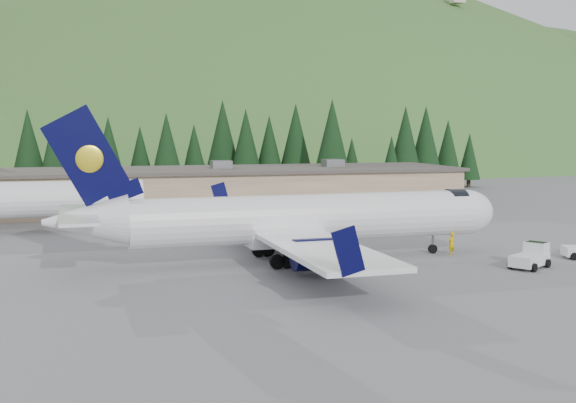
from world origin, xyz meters
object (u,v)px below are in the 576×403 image
(ramp_worker, at_px, (452,244))
(terminal_building, at_px, (182,189))
(baggage_tug_a, at_px, (531,257))
(airliner, at_px, (296,221))

(ramp_worker, bearing_deg, terminal_building, -88.48)
(baggage_tug_a, relative_size, ramp_worker, 2.09)
(airliner, height_order, ramp_worker, airliner)
(terminal_building, relative_size, ramp_worker, 39.24)
(baggage_tug_a, bearing_deg, ramp_worker, 83.47)
(baggage_tug_a, height_order, terminal_building, terminal_building)
(baggage_tug_a, bearing_deg, terminal_building, 82.54)
(airliner, xyz_separation_m, baggage_tug_a, (15.94, -7.06, -2.34))
(airliner, height_order, terminal_building, airliner)
(baggage_tug_a, height_order, ramp_worker, ramp_worker)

